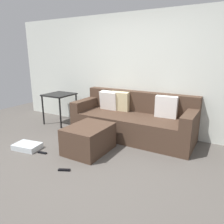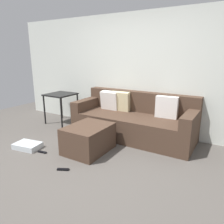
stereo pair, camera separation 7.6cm
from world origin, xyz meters
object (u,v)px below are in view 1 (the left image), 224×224
Objects in this scene: side_table at (59,98)px; remote_near_ottoman at (64,170)px; couch_sectional at (133,120)px; remote_by_storage_bin at (42,153)px; storage_bin at (27,146)px; ottoman at (89,139)px.

remote_near_ottoman is (1.58, -1.64, -0.60)m from side_table.
couch_sectional is 1.80m from remote_by_storage_bin.
storage_bin is 0.36m from remote_by_storage_bin.
remote_near_ottoman is (-0.29, -1.71, -0.32)m from couch_sectional.
storage_bin is (-0.99, -0.47, -0.18)m from ottoman.
storage_bin reaches higher than remote_near_ottoman.
storage_bin is at bearing -69.57° from side_table.
side_table is 1.76m from remote_by_storage_bin.
storage_bin is at bearing -154.42° from ottoman.
couch_sectional is at bearing 70.46° from ottoman.
couch_sectional is 2.02m from storage_bin.
side_table is at bearing 148.19° from ottoman.
remote_near_ottoman is (1.05, -0.23, -0.04)m from storage_bin.
remote_by_storage_bin is at bearing -57.77° from side_table.
storage_bin is 2.59× the size of remote_near_ottoman.
side_table is at bearing 110.43° from storage_bin.
ottoman reaches higher than remote_by_storage_bin.
ottoman is 1.12× the size of side_table.
side_table reaches higher than storage_bin.
remote_by_storage_bin is at bearing -143.29° from ottoman.
storage_bin is at bearing 171.40° from remote_by_storage_bin.
side_table reaches higher than ottoman.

